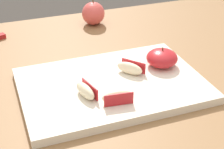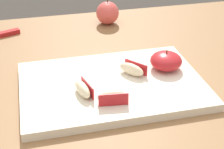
{
  "view_description": "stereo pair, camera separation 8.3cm",
  "coord_description": "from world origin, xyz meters",
  "px_view_note": "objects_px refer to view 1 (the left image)",
  "views": [
    {
      "loc": [
        -0.3,
        -0.74,
        1.23
      ],
      "look_at": [
        -0.05,
        -0.06,
        0.81
      ],
      "focal_mm": 57.37,
      "sensor_mm": 36.0,
      "label": 1
    },
    {
      "loc": [
        -0.22,
        -0.76,
        1.23
      ],
      "look_at": [
        -0.05,
        -0.06,
        0.81
      ],
      "focal_mm": 57.37,
      "sensor_mm": 36.0,
      "label": 2
    }
  ],
  "objects_px": {
    "apple_wedge_front": "(86,91)",
    "whole_apple_pink_lady": "(93,13)",
    "apple_half_skin_up": "(162,58)",
    "apple_wedge_right": "(131,68)",
    "apple_wedge_back": "(118,97)",
    "cutting_board": "(112,85)"
  },
  "relations": [
    {
      "from": "cutting_board",
      "to": "whole_apple_pink_lady",
      "type": "height_order",
      "value": "whole_apple_pink_lady"
    },
    {
      "from": "apple_half_skin_up",
      "to": "apple_wedge_front",
      "type": "xyz_separation_m",
      "value": [
        -0.22,
        -0.07,
        -0.01
      ]
    },
    {
      "from": "apple_half_skin_up",
      "to": "apple_wedge_right",
      "type": "relative_size",
      "value": 1.2
    },
    {
      "from": "apple_wedge_back",
      "to": "apple_wedge_right",
      "type": "bearing_deg",
      "value": 53.86
    },
    {
      "from": "apple_half_skin_up",
      "to": "apple_wedge_front",
      "type": "distance_m",
      "value": 0.23
    },
    {
      "from": "cutting_board",
      "to": "whole_apple_pink_lady",
      "type": "bearing_deg",
      "value": 78.44
    },
    {
      "from": "apple_wedge_back",
      "to": "apple_wedge_front",
      "type": "height_order",
      "value": "same"
    },
    {
      "from": "cutting_board",
      "to": "apple_half_skin_up",
      "type": "xyz_separation_m",
      "value": [
        0.15,
        0.03,
        0.03
      ]
    },
    {
      "from": "apple_wedge_back",
      "to": "cutting_board",
      "type": "bearing_deg",
      "value": 77.62
    },
    {
      "from": "apple_half_skin_up",
      "to": "apple_wedge_back",
      "type": "relative_size",
      "value": 1.14
    },
    {
      "from": "apple_half_skin_up",
      "to": "apple_wedge_back",
      "type": "xyz_separation_m",
      "value": [
        -0.16,
        -0.11,
        -0.01
      ]
    },
    {
      "from": "apple_wedge_front",
      "to": "apple_half_skin_up",
      "type": "bearing_deg",
      "value": 17.18
    },
    {
      "from": "apple_wedge_back",
      "to": "whole_apple_pink_lady",
      "type": "xyz_separation_m",
      "value": [
        0.1,
        0.48,
        0.0
      ]
    },
    {
      "from": "whole_apple_pink_lady",
      "to": "cutting_board",
      "type": "bearing_deg",
      "value": -101.56
    },
    {
      "from": "apple_half_skin_up",
      "to": "apple_wedge_back",
      "type": "height_order",
      "value": "apple_half_skin_up"
    },
    {
      "from": "apple_wedge_back",
      "to": "apple_half_skin_up",
      "type": "bearing_deg",
      "value": 34.9
    },
    {
      "from": "apple_half_skin_up",
      "to": "apple_wedge_back",
      "type": "bearing_deg",
      "value": -145.1
    },
    {
      "from": "apple_wedge_right",
      "to": "whole_apple_pink_lady",
      "type": "height_order",
      "value": "whole_apple_pink_lady"
    },
    {
      "from": "apple_half_skin_up",
      "to": "apple_wedge_back",
      "type": "distance_m",
      "value": 0.2
    },
    {
      "from": "apple_half_skin_up",
      "to": "apple_wedge_right",
      "type": "height_order",
      "value": "apple_half_skin_up"
    },
    {
      "from": "apple_wedge_front",
      "to": "whole_apple_pink_lady",
      "type": "xyz_separation_m",
      "value": [
        0.16,
        0.44,
        0.0
      ]
    },
    {
      "from": "apple_half_skin_up",
      "to": "apple_wedge_right",
      "type": "bearing_deg",
      "value": -174.16
    }
  ]
}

